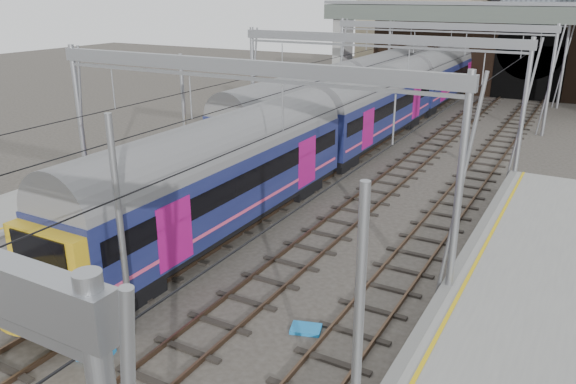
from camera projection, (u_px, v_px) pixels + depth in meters
The scene contains 10 objects.
ground at pixel (81, 371), 15.78m from camera, with size 160.00×160.00×0.00m, color #38332D.
tracks at pixel (317, 204), 28.11m from camera, with size 14.40×80.00×0.22m.
overhead_line at pixel (371, 58), 31.24m from camera, with size 16.80×80.00×8.00m.
retaining_wall at pixel (493, 52), 56.40m from camera, with size 28.00×2.75×9.00m.
overbridge at pixel (469, 24), 51.17m from camera, with size 28.00×3.00×9.25m.
train_main at pixel (413, 88), 45.88m from camera, with size 3.11×71.78×5.24m.
train_second at pixel (384, 79), 51.28m from camera, with size 2.97×51.40×5.05m.
equip_cover_a at pixel (103, 316), 18.39m from camera, with size 0.84×0.59×0.10m, color #1A79C4.
equip_cover_b at pixel (96, 355), 16.41m from camera, with size 0.94×0.67×0.11m, color #1A79C4.
equip_cover_c at pixel (306, 329), 17.67m from camera, with size 0.94×0.67×0.11m, color #1A79C4.
Camera 1 is at (11.49, -8.66, 10.07)m, focal length 35.00 mm.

